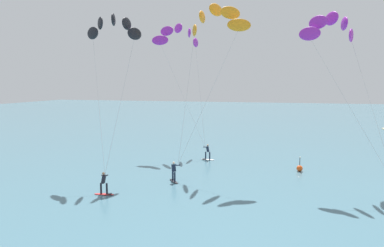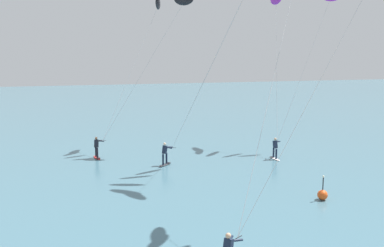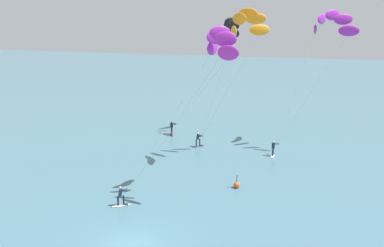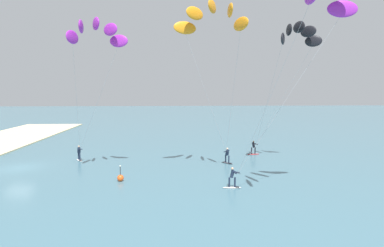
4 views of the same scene
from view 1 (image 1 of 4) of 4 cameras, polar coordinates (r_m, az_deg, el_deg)
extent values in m
ellipsoid|color=purple|center=(32.18, 25.32, 13.33)|extent=(1.74, 0.78, 1.10)
ellipsoid|color=purple|center=(31.86, 24.36, 15.14)|extent=(1.74, 0.51, 1.10)
ellipsoid|color=purple|center=(31.17, 22.53, 16.09)|extent=(1.66, 1.11, 1.10)
ellipsoid|color=purple|center=(30.41, 20.55, 15.74)|extent=(1.32, 1.54, 1.10)
ellipsoid|color=purple|center=(29.87, 19.28, 14.15)|extent=(0.78, 1.74, 1.10)
cylinder|color=#B2B2B7|center=(28.49, 27.99, 2.97)|extent=(7.49, 1.91, 10.46)
cylinder|color=#B2B2B7|center=(27.21, 24.90, 2.99)|extent=(5.57, 5.36, 10.46)
ellipsoid|color=#333338|center=(28.18, -3.10, -9.72)|extent=(1.38, 1.24, 0.08)
cube|color=black|center=(28.53, -3.42, -9.41)|extent=(0.40, 0.40, 0.02)
cylinder|color=#192338|center=(27.87, -2.94, -8.99)|extent=(0.14, 0.14, 0.78)
cylinder|color=#192338|center=(28.26, -3.28, -8.77)|extent=(0.14, 0.14, 0.78)
cube|color=#192338|center=(27.88, -3.12, -7.51)|extent=(0.44, 0.44, 0.63)
sphere|color=beige|center=(27.78, -3.12, -6.68)|extent=(0.20, 0.20, 0.20)
cylinder|color=black|center=(28.25, -2.38, -7.01)|extent=(0.52, 0.24, 0.03)
cylinder|color=#192338|center=(28.11, -2.92, -7.02)|extent=(0.60, 0.10, 0.15)
cylinder|color=#192338|center=(27.97, -2.58, -7.09)|extent=(0.49, 0.49, 0.15)
ellipsoid|color=orange|center=(30.91, 7.97, 16.18)|extent=(1.09, 2.10, 1.10)
ellipsoid|color=orange|center=(31.58, 6.50, 18.12)|extent=(1.72, 1.75, 1.10)
ellipsoid|color=orange|center=(32.49, 4.06, 18.63)|extent=(2.09, 1.13, 1.10)
ellipsoid|color=orange|center=(33.27, 1.73, 17.58)|extent=(2.13, 0.34, 1.10)
ellipsoid|color=orange|center=(33.61, 0.43, 15.47)|extent=(2.10, 1.09, 1.10)
cylinder|color=#B2B2B7|center=(28.87, 2.94, 4.84)|extent=(4.08, 4.41, 11.52)
cylinder|color=#B2B2B7|center=(30.34, -0.87, 4.94)|extent=(5.99, 0.13, 11.52)
ellipsoid|color=white|center=(35.91, 2.67, -6.10)|extent=(0.43, 1.52, 0.08)
cube|color=black|center=(36.00, 2.03, -5.98)|extent=(0.30, 0.29, 0.02)
cylinder|color=#192338|center=(35.76, 3.01, -5.45)|extent=(0.14, 0.14, 0.78)
cylinder|color=#192338|center=(35.87, 2.33, -5.41)|extent=(0.14, 0.14, 0.78)
cube|color=#192338|center=(35.67, 2.68, -4.35)|extent=(0.32, 0.33, 0.63)
sphere|color=tan|center=(35.60, 2.68, -3.69)|extent=(0.20, 0.20, 0.20)
cylinder|color=black|center=(36.11, 2.23, -3.97)|extent=(0.42, 0.40, 0.03)
cylinder|color=#192338|center=(35.82, 2.30, -4.01)|extent=(0.34, 0.58, 0.15)
cylinder|color=#192338|center=(35.93, 2.60, -3.98)|extent=(0.59, 0.30, 0.15)
ellipsoid|color=purple|center=(42.54, 0.62, 13.54)|extent=(2.06, 0.39, 1.10)
ellipsoid|color=purple|center=(42.28, -0.45, 15.10)|extent=(2.04, 1.02, 1.10)
ellipsoid|color=purple|center=(41.68, -2.34, 15.81)|extent=(1.72, 1.63, 1.10)
ellipsoid|color=purple|center=(40.99, -4.28, 15.34)|extent=(1.14, 2.00, 1.10)
ellipsoid|color=purple|center=(40.50, -5.43, 13.85)|extent=(0.39, 2.06, 1.10)
cylinder|color=#B2B2B7|center=(38.87, 1.37, 5.28)|extent=(6.34, 2.68, 11.45)
cylinder|color=#B2B2B7|center=(37.76, -1.77, 5.24)|extent=(3.13, 6.13, 11.45)
ellipsoid|color=red|center=(25.82, -14.65, -11.49)|extent=(0.56, 1.53, 0.08)
cube|color=black|center=(25.66, -13.78, -11.47)|extent=(0.32, 0.32, 0.02)
cylinder|color=black|center=(25.77, -15.14, -10.54)|extent=(0.14, 0.14, 0.78)
cylinder|color=black|center=(25.61, -14.21, -10.62)|extent=(0.14, 0.14, 0.78)
cube|color=black|center=(25.50, -14.73, -9.10)|extent=(0.34, 0.36, 0.63)
sphere|color=#9E7051|center=(25.39, -14.75, -8.19)|extent=(0.20, 0.20, 0.20)
cylinder|color=black|center=(25.98, -14.53, -8.45)|extent=(0.53, 0.21, 0.03)
cylinder|color=black|center=(25.73, -14.88, -8.55)|extent=(0.51, 0.47, 0.15)
cylinder|color=black|center=(25.69, -14.39, -8.55)|extent=(0.60, 0.11, 0.15)
ellipsoid|color=black|center=(31.81, -9.69, 14.76)|extent=(1.59, 0.98, 1.10)
ellipsoid|color=black|center=(32.01, -10.99, 16.25)|extent=(1.62, 0.40, 1.10)
ellipsoid|color=black|center=(32.20, -13.16, 16.75)|extent=(1.62, 0.84, 1.10)
ellipsoid|color=black|center=(32.32, -15.26, 16.05)|extent=(1.40, 1.31, 1.10)
ellipsoid|color=black|center=(32.31, -16.44, 14.45)|extent=(0.98, 1.59, 1.10)
cylinder|color=#B2B2B7|center=(28.29, -11.89, 4.04)|extent=(6.93, 0.53, 10.90)
cylinder|color=#B2B2B7|center=(28.57, -15.57, 3.96)|extent=(5.69, 4.01, 10.90)
sphere|color=#EA5119|center=(32.79, 17.74, -7.24)|extent=(0.56, 0.56, 0.56)
cylinder|color=#262628|center=(32.65, 17.78, -6.16)|extent=(0.06, 0.06, 0.70)
sphere|color=#F2F2CC|center=(32.56, 17.81, -5.46)|extent=(0.12, 0.12, 0.12)
camera|label=2|loc=(26.92, 63.68, 2.19)|focal=39.11mm
camera|label=3|loc=(51.12, 59.35, 11.23)|focal=38.39mm
camera|label=4|loc=(58.91, 12.17, 6.40)|focal=30.07mm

